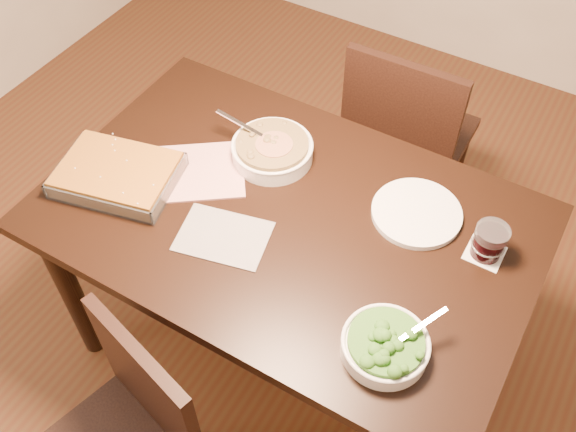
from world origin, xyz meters
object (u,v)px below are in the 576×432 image
(stew_bowl, at_px, (272,149))
(broccoli_bowl, at_px, (385,345))
(dinner_plate, at_px, (417,213))
(baking_dish, at_px, (117,175))
(wine_tumbler, at_px, (489,241))
(chair_far, at_px, (405,135))
(table, at_px, (288,235))

(stew_bowl, height_order, broccoli_bowl, stew_bowl)
(stew_bowl, relative_size, broccoli_bowl, 1.22)
(dinner_plate, bearing_deg, baking_dish, -158.06)
(baking_dish, height_order, wine_tumbler, wine_tumbler)
(broccoli_bowl, relative_size, chair_far, 0.25)
(table, distance_m, stew_bowl, 0.27)
(chair_far, bearing_deg, wine_tumbler, 126.98)
(wine_tumbler, relative_size, chair_far, 0.11)
(table, xyz_separation_m, wine_tumbler, (0.53, 0.15, 0.15))
(table, height_order, broccoli_bowl, broccoli_bowl)
(stew_bowl, height_order, wine_tumbler, wine_tumbler)
(stew_bowl, xyz_separation_m, dinner_plate, (0.48, 0.01, -0.03))
(stew_bowl, height_order, baking_dish, stew_bowl)
(broccoli_bowl, xyz_separation_m, dinner_plate, (-0.10, 0.44, -0.02))
(table, distance_m, chair_far, 0.76)
(wine_tumbler, bearing_deg, stew_bowl, 178.15)
(wine_tumbler, bearing_deg, dinner_plate, 171.50)
(chair_far, bearing_deg, broccoli_bowl, 108.10)
(table, height_order, chair_far, chair_far)
(table, distance_m, wine_tumbler, 0.57)
(dinner_plate, bearing_deg, table, -149.60)
(wine_tumbler, xyz_separation_m, chair_far, (-0.46, 0.58, -0.30))
(wine_tumbler, bearing_deg, table, -163.87)
(stew_bowl, distance_m, broccoli_bowl, 0.72)
(table, bearing_deg, stew_bowl, 131.88)
(broccoli_bowl, height_order, wine_tumbler, wine_tumbler)
(broccoli_bowl, distance_m, wine_tumbler, 0.42)
(baking_dish, relative_size, chair_far, 0.44)
(table, xyz_separation_m, broccoli_bowl, (0.42, -0.25, 0.13))
(stew_bowl, relative_size, chair_far, 0.31)
(chair_far, bearing_deg, stew_bowl, 66.22)
(wine_tumbler, xyz_separation_m, dinner_plate, (-0.22, 0.03, -0.05))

